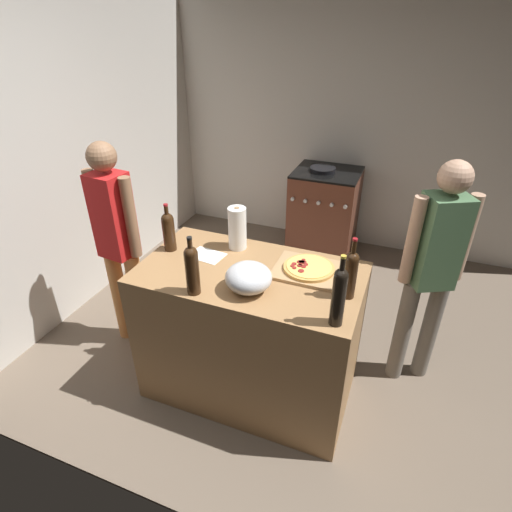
# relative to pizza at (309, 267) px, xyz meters

# --- Properties ---
(ground_plane) EXTENTS (4.35, 3.61, 0.02)m
(ground_plane) POSITION_rel_pizza_xyz_m (-0.18, 0.75, -0.98)
(ground_plane) COLOR #6B5B4C
(kitchen_wall_rear) EXTENTS (4.35, 0.10, 2.60)m
(kitchen_wall_rear) POSITION_rel_pizza_xyz_m (-0.18, 2.30, 0.33)
(kitchen_wall_rear) COLOR beige
(kitchen_wall_rear) RESTS_ON ground_plane
(kitchen_wall_left) EXTENTS (0.10, 3.61, 2.60)m
(kitchen_wall_left) POSITION_rel_pizza_xyz_m (-2.10, 0.75, 0.33)
(kitchen_wall_left) COLOR beige
(kitchen_wall_left) RESTS_ON ground_plane
(counter) EXTENTS (1.32, 0.74, 0.94)m
(counter) POSITION_rel_pizza_xyz_m (-0.32, -0.12, -0.50)
(counter) COLOR #9E7247
(counter) RESTS_ON ground_plane
(cutting_board) EXTENTS (0.40, 0.32, 0.02)m
(cutting_board) POSITION_rel_pizza_xyz_m (0.00, 0.00, -0.02)
(cutting_board) COLOR tan
(cutting_board) RESTS_ON counter
(pizza) EXTENTS (0.30, 0.30, 0.03)m
(pizza) POSITION_rel_pizza_xyz_m (0.00, 0.00, 0.00)
(pizza) COLOR tan
(pizza) RESTS_ON cutting_board
(mixing_bowl) EXTENTS (0.26, 0.26, 0.16)m
(mixing_bowl) POSITION_rel_pizza_xyz_m (-0.26, -0.29, 0.05)
(mixing_bowl) COLOR #B2B2B7
(mixing_bowl) RESTS_ON counter
(paper_towel_roll) EXTENTS (0.12, 0.12, 0.28)m
(paper_towel_roll) POSITION_rel_pizza_xyz_m (-0.50, 0.12, 0.11)
(paper_towel_roll) COLOR white
(paper_towel_roll) RESTS_ON counter
(wine_bottle_green) EXTENTS (0.07, 0.07, 0.35)m
(wine_bottle_green) POSITION_rel_pizza_xyz_m (0.26, -0.15, 0.12)
(wine_bottle_green) COLOR #331E0F
(wine_bottle_green) RESTS_ON counter
(wine_bottle_clear) EXTENTS (0.07, 0.07, 0.34)m
(wine_bottle_clear) POSITION_rel_pizza_xyz_m (-0.52, -0.42, 0.12)
(wine_bottle_clear) COLOR #331E0F
(wine_bottle_clear) RESTS_ON counter
(wine_bottle_amber) EXTENTS (0.07, 0.07, 0.38)m
(wine_bottle_amber) POSITION_rel_pizza_xyz_m (0.24, -0.40, 0.14)
(wine_bottle_amber) COLOR black
(wine_bottle_amber) RESTS_ON counter
(wine_bottle_dark) EXTENTS (0.08, 0.08, 0.31)m
(wine_bottle_dark) POSITION_rel_pizza_xyz_m (-0.89, -0.06, 0.11)
(wine_bottle_dark) COLOR #331E0F
(wine_bottle_dark) RESTS_ON counter
(recipe_sheet) EXTENTS (0.23, 0.17, 0.00)m
(recipe_sheet) POSITION_rel_pizza_xyz_m (-0.64, -0.05, -0.03)
(recipe_sheet) COLOR white
(recipe_sheet) RESTS_ON counter
(stove) EXTENTS (0.64, 0.61, 0.94)m
(stove) POSITION_rel_pizza_xyz_m (-0.32, 1.90, -0.52)
(stove) COLOR brown
(stove) RESTS_ON ground_plane
(person_in_stripes) EXTENTS (0.39, 0.22, 1.57)m
(person_in_stripes) POSITION_rel_pizza_xyz_m (-1.35, -0.01, -0.07)
(person_in_stripes) COLOR #D88C4C
(person_in_stripes) RESTS_ON ground_plane
(person_in_red) EXTENTS (0.37, 0.29, 1.57)m
(person_in_red) POSITION_rel_pizza_xyz_m (0.68, 0.40, -0.06)
(person_in_red) COLOR slate
(person_in_red) RESTS_ON ground_plane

